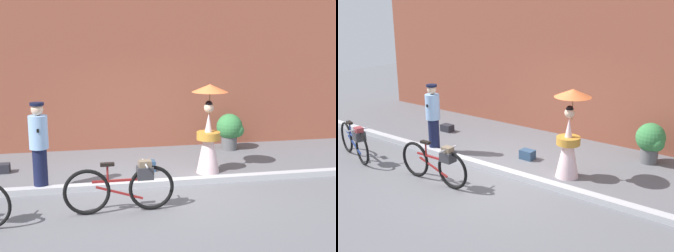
{
  "view_description": "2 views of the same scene",
  "coord_description": "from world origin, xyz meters",
  "views": [
    {
      "loc": [
        -1.29,
        -7.99,
        2.73
      ],
      "look_at": [
        0.44,
        0.52,
        1.05
      ],
      "focal_mm": 47.65,
      "sensor_mm": 36.0,
      "label": 1
    },
    {
      "loc": [
        5.06,
        -6.49,
        3.47
      ],
      "look_at": [
        -0.18,
        0.58,
        0.86
      ],
      "focal_mm": 44.42,
      "sensor_mm": 36.0,
      "label": 2
    }
  ],
  "objects": [
    {
      "name": "person_officer",
      "position": [
        -2.02,
        0.13,
        0.88
      ],
      "size": [
        0.34,
        0.38,
        1.64
      ],
      "color": "#141938",
      "rests_on": "ground_plane"
    },
    {
      "name": "potted_plant_by_door",
      "position": [
        2.43,
        2.48,
        0.52
      ],
      "size": [
        0.67,
        0.65,
        0.92
      ],
      "color": "#59595B",
      "rests_on": "ground_plane"
    },
    {
      "name": "person_with_parasol",
      "position": [
        1.33,
        0.69,
        0.91
      ],
      "size": [
        0.75,
        0.75,
        1.85
      ],
      "color": "silver",
      "rests_on": "ground_plane"
    },
    {
      "name": "bicycle_far_side",
      "position": [
        -0.62,
        -1.16,
        0.44
      ],
      "size": [
        1.78,
        0.48,
        0.84
      ],
      "color": "black",
      "rests_on": "ground_plane"
    },
    {
      "name": "building_wall",
      "position": [
        0.0,
        3.36,
        2.02
      ],
      "size": [
        14.0,
        0.4,
        4.04
      ],
      "primitive_type": "cube",
      "color": "brown",
      "rests_on": "ground_plane"
    },
    {
      "name": "backpack_spare",
      "position": [
        0.1,
        1.02,
        0.11
      ],
      "size": [
        0.32,
        0.23,
        0.22
      ],
      "color": "navy",
      "rests_on": "ground_plane"
    },
    {
      "name": "bicycle_near_officer",
      "position": [
        -3.07,
        -1.32,
        0.45
      ],
      "size": [
        1.74,
        0.61,
        0.84
      ],
      "color": "black",
      "rests_on": "ground_plane"
    },
    {
      "name": "sidewalk_curb",
      "position": [
        0.0,
        0.0,
        0.06
      ],
      "size": [
        14.0,
        0.2,
        0.12
      ],
      "primitive_type": "cube",
      "color": "#B2B2B7",
      "rests_on": "ground_plane"
    },
    {
      "name": "backpack_on_pavement",
      "position": [
        -2.92,
        1.49,
        0.1
      ],
      "size": [
        0.33,
        0.24,
        0.19
      ],
      "color": "#26262D",
      "rests_on": "ground_plane"
    },
    {
      "name": "ground_plane",
      "position": [
        0.0,
        0.0,
        0.0
      ],
      "size": [
        30.0,
        30.0,
        0.0
      ],
      "primitive_type": "plane",
      "color": "slate"
    }
  ]
}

